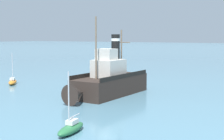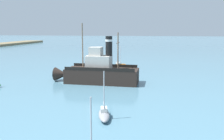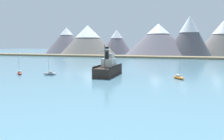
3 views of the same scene
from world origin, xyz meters
name	(u,v)px [view 2 (image 2 of 3)]	position (x,y,z in m)	size (l,w,h in m)	color
ground_plane	(102,82)	(0.00, 0.00, 0.00)	(600.00, 600.00, 0.00)	teal
old_tugboat	(98,72)	(-0.71, 0.49, 1.83)	(4.56, 14.44, 9.90)	#2D231E
sailboat_orange	(119,65)	(17.42, -0.25, 0.43)	(3.22, 3.66, 4.90)	orange
sailboat_grey	(104,114)	(-16.43, -3.97, 0.43)	(3.95, 2.02, 4.90)	gray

